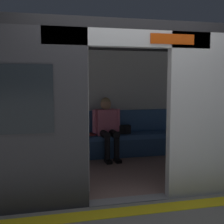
{
  "coord_description": "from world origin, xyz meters",
  "views": [
    {
      "loc": [
        1.02,
        3.39,
        1.51
      ],
      "look_at": [
        -0.07,
        -1.18,
        0.99
      ],
      "focal_mm": 46.94,
      "sensor_mm": 36.0,
      "label": 1
    }
  ],
  "objects_px": {
    "person_seated": "(107,124)",
    "grab_pole_door": "(88,116)",
    "bench_seat": "(98,141)",
    "handbag": "(124,129)",
    "book": "(90,134)",
    "train_car": "(104,83)"
  },
  "relations": [
    {
      "from": "person_seated",
      "to": "grab_pole_door",
      "type": "xyz_separation_m",
      "value": [
        0.63,
        1.66,
        0.37
      ]
    },
    {
      "from": "bench_seat",
      "to": "handbag",
      "type": "relative_size",
      "value": 12.78
    },
    {
      "from": "book",
      "to": "handbag",
      "type": "bearing_deg",
      "value": 165.6
    },
    {
      "from": "train_car",
      "to": "book",
      "type": "bearing_deg",
      "value": -86.5
    },
    {
      "from": "person_seated",
      "to": "book",
      "type": "distance_m",
      "value": 0.39
    },
    {
      "from": "handbag",
      "to": "bench_seat",
      "type": "bearing_deg",
      "value": 5.66
    },
    {
      "from": "train_car",
      "to": "handbag",
      "type": "height_order",
      "value": "train_car"
    },
    {
      "from": "person_seated",
      "to": "train_car",
      "type": "bearing_deg",
      "value": 74.44
    },
    {
      "from": "train_car",
      "to": "handbag",
      "type": "distance_m",
      "value": 1.5
    },
    {
      "from": "handbag",
      "to": "grab_pole_door",
      "type": "xyz_separation_m",
      "value": [
        0.99,
        1.77,
        0.51
      ]
    },
    {
      "from": "bench_seat",
      "to": "person_seated",
      "type": "height_order",
      "value": "person_seated"
    },
    {
      "from": "person_seated",
      "to": "handbag",
      "type": "xyz_separation_m",
      "value": [
        -0.36,
        -0.11,
        -0.14
      ]
    },
    {
      "from": "handbag",
      "to": "book",
      "type": "bearing_deg",
      "value": -0.53
    },
    {
      "from": "bench_seat",
      "to": "person_seated",
      "type": "bearing_deg",
      "value": 163.54
    },
    {
      "from": "book",
      "to": "grab_pole_door",
      "type": "distance_m",
      "value": 1.89
    },
    {
      "from": "book",
      "to": "train_car",
      "type": "bearing_deg",
      "value": 79.63
    },
    {
      "from": "bench_seat",
      "to": "book",
      "type": "distance_m",
      "value": 0.19
    },
    {
      "from": "bench_seat",
      "to": "book",
      "type": "height_order",
      "value": "book"
    },
    {
      "from": "person_seated",
      "to": "grab_pole_door",
      "type": "distance_m",
      "value": 1.82
    },
    {
      "from": "train_car",
      "to": "bench_seat",
      "type": "relative_size",
      "value": 1.93
    },
    {
      "from": "train_car",
      "to": "person_seated",
      "type": "height_order",
      "value": "train_car"
    },
    {
      "from": "person_seated",
      "to": "grab_pole_door",
      "type": "height_order",
      "value": "grab_pole_door"
    }
  ]
}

